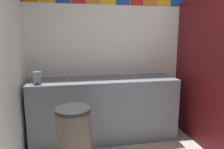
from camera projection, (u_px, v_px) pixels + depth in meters
wall_back at (148, 49)px, 3.33m from camera, size 3.66×0.09×2.54m
vanity_counter at (104, 108)px, 3.02m from camera, size 2.04×0.57×0.89m
faucet_left at (67, 75)px, 2.92m from camera, size 0.04×0.10×0.14m
faucet_right at (137, 73)px, 3.12m from camera, size 0.04×0.10×0.14m
soap_dispenser at (37, 78)px, 2.60m from camera, size 0.09×0.09×0.16m
toilet at (224, 114)px, 3.19m from camera, size 0.39×0.49×0.74m
trash_bin at (74, 141)px, 2.23m from camera, size 0.38×0.38×0.75m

